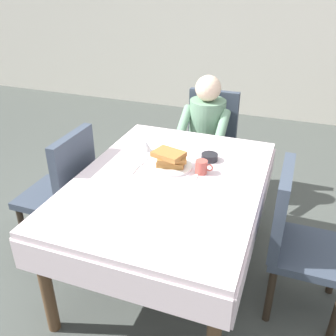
# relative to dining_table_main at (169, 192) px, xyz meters

# --- Properties ---
(ground_plane) EXTENTS (14.00, 14.00, 0.00)m
(ground_plane) POSITION_rel_dining_table_main_xyz_m (0.00, 0.00, -0.65)
(ground_plane) COLOR #474C47
(dining_table_main) EXTENTS (1.12, 1.52, 0.74)m
(dining_table_main) POSITION_rel_dining_table_main_xyz_m (0.00, 0.00, 0.00)
(dining_table_main) COLOR silver
(dining_table_main) RESTS_ON ground
(chair_diner) EXTENTS (0.44, 0.45, 0.93)m
(chair_diner) POSITION_rel_dining_table_main_xyz_m (-0.04, 1.17, -0.12)
(chair_diner) COLOR #384251
(chair_diner) RESTS_ON ground
(diner_person) EXTENTS (0.40, 0.43, 1.12)m
(diner_person) POSITION_rel_dining_table_main_xyz_m (-0.04, 1.01, 0.02)
(diner_person) COLOR gray
(diner_person) RESTS_ON ground
(chair_right_side) EXTENTS (0.45, 0.44, 0.93)m
(chair_right_side) POSITION_rel_dining_table_main_xyz_m (0.77, 0.00, -0.12)
(chair_right_side) COLOR #384251
(chair_right_side) RESTS_ON ground
(chair_left_side) EXTENTS (0.45, 0.44, 0.93)m
(chair_left_side) POSITION_rel_dining_table_main_xyz_m (-0.77, 0.00, -0.12)
(chair_left_side) COLOR #384251
(chair_left_side) RESTS_ON ground
(plate_breakfast) EXTENTS (0.28, 0.28, 0.02)m
(plate_breakfast) POSITION_rel_dining_table_main_xyz_m (-0.04, 0.15, 0.10)
(plate_breakfast) COLOR white
(plate_breakfast) RESTS_ON dining_table_main
(breakfast_stack) EXTENTS (0.24, 0.19, 0.09)m
(breakfast_stack) POSITION_rel_dining_table_main_xyz_m (-0.04, 0.15, 0.15)
(breakfast_stack) COLOR #A36B33
(breakfast_stack) RESTS_ON plate_breakfast
(cup_coffee) EXTENTS (0.11, 0.08, 0.08)m
(cup_coffee) POSITION_rel_dining_table_main_xyz_m (0.17, 0.14, 0.13)
(cup_coffee) COLOR #B24C42
(cup_coffee) RESTS_ON dining_table_main
(bowl_butter) EXTENTS (0.11, 0.11, 0.04)m
(bowl_butter) POSITION_rel_dining_table_main_xyz_m (0.17, 0.33, 0.11)
(bowl_butter) COLOR black
(bowl_butter) RESTS_ON dining_table_main
(syrup_pitcher) EXTENTS (0.08, 0.08, 0.07)m
(syrup_pitcher) POSITION_rel_dining_table_main_xyz_m (-0.29, 0.32, 0.13)
(syrup_pitcher) COLOR silver
(syrup_pitcher) RESTS_ON dining_table_main
(fork_left_of_plate) EXTENTS (0.03, 0.18, 0.00)m
(fork_left_of_plate) POSITION_rel_dining_table_main_xyz_m (-0.23, 0.13, 0.09)
(fork_left_of_plate) COLOR silver
(fork_left_of_plate) RESTS_ON dining_table_main
(knife_right_of_plate) EXTENTS (0.03, 0.20, 0.00)m
(knife_right_of_plate) POSITION_rel_dining_table_main_xyz_m (0.15, 0.13, 0.09)
(knife_right_of_plate) COLOR silver
(knife_right_of_plate) RESTS_ON dining_table_main
(spoon_near_edge) EXTENTS (0.15, 0.04, 0.00)m
(spoon_near_edge) POSITION_rel_dining_table_main_xyz_m (-0.00, -0.19, 0.09)
(spoon_near_edge) COLOR silver
(spoon_near_edge) RESTS_ON dining_table_main
(napkin_folded) EXTENTS (0.17, 0.12, 0.01)m
(napkin_folded) POSITION_rel_dining_table_main_xyz_m (-0.32, 0.03, 0.09)
(napkin_folded) COLOR white
(napkin_folded) RESTS_ON dining_table_main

